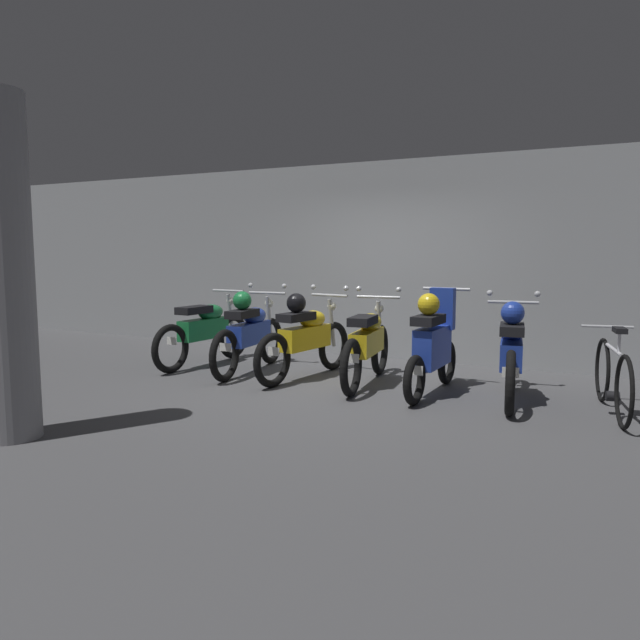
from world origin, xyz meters
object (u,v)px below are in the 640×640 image
object	(u,v)px
motorbike_slot_2	(306,336)
motorbike_slot_5	(511,352)
motorbike_slot_1	(250,332)
support_pillar	(3,269)
bicycle	(613,378)
motorbike_slot_0	(205,330)
motorbike_slot_3	(367,344)
motorbike_slot_4	(433,344)

from	to	relation	value
motorbike_slot_2	motorbike_slot_5	distance (m)	2.51
motorbike_slot_1	support_pillar	world-z (taller)	support_pillar
motorbike_slot_5	bicycle	world-z (taller)	motorbike_slot_5
motorbike_slot_0	motorbike_slot_3	world-z (taller)	motorbike_slot_3
motorbike_slot_1	motorbike_slot_4	size ratio (longest dim) A/B	1.16
motorbike_slot_2	motorbike_slot_5	xyz separation A→B (m)	(2.51, 0.00, 0.00)
motorbike_slot_1	motorbike_slot_5	size ratio (longest dim) A/B	1.01
bicycle	support_pillar	bearing A→B (deg)	-144.79
motorbike_slot_0	motorbike_slot_4	bearing A→B (deg)	-3.45
motorbike_slot_3	support_pillar	xyz separation A→B (m)	(-1.90, -3.35, 0.96)
motorbike_slot_1	motorbike_slot_4	bearing A→B (deg)	-1.85
motorbike_slot_3	support_pillar	size ratio (longest dim) A/B	0.67
motorbike_slot_0	bicycle	size ratio (longest dim) A/B	1.15
motorbike_slot_2	motorbike_slot_4	bearing A→B (deg)	-2.92
motorbike_slot_5	support_pillar	distance (m)	4.97
motorbike_slot_2	motorbike_slot_3	distance (m)	0.83
motorbike_slot_3	motorbike_slot_0	bearing A→B (deg)	177.83
motorbike_slot_0	motorbike_slot_1	bearing A→B (deg)	-8.23
motorbike_slot_0	support_pillar	bearing A→B (deg)	-80.03
motorbike_slot_3	bicycle	size ratio (longest dim) A/B	1.14
motorbike_slot_1	motorbike_slot_3	world-z (taller)	same
motorbike_slot_5	bicycle	xyz separation A→B (m)	(0.99, -0.11, -0.17)
motorbike_slot_0	support_pillar	size ratio (longest dim) A/B	0.67
motorbike_slot_0	motorbike_slot_5	bearing A→B (deg)	-1.56
motorbike_slot_4	motorbike_slot_5	distance (m)	0.84
motorbike_slot_2	bicycle	bearing A→B (deg)	-1.82
motorbike_slot_2	motorbike_slot_3	xyz separation A→B (m)	(0.83, 0.02, -0.04)
motorbike_slot_5	motorbike_slot_0	bearing A→B (deg)	178.44
motorbike_slot_3	motorbike_slot_4	distance (m)	0.85
support_pillar	motorbike_slot_5	bearing A→B (deg)	43.02
support_pillar	motorbike_slot_2	bearing A→B (deg)	72.24
motorbike_slot_2	motorbike_slot_4	size ratio (longest dim) A/B	1.16
motorbike_slot_2	motorbike_slot_3	bearing A→B (deg)	1.49
motorbike_slot_5	bicycle	distance (m)	1.01
motorbike_slot_0	motorbike_slot_3	size ratio (longest dim) A/B	1.00
motorbike_slot_1	support_pillar	distance (m)	3.46
motorbike_slot_3	motorbike_slot_5	distance (m)	1.68
motorbike_slot_1	bicycle	distance (m)	4.34
motorbike_slot_3	bicycle	distance (m)	2.67
motorbike_slot_0	motorbike_slot_1	size ratio (longest dim) A/B	1.00
motorbike_slot_1	motorbike_slot_4	distance (m)	2.51
motorbike_slot_2	motorbike_slot_1	bearing A→B (deg)	-179.71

